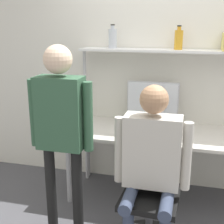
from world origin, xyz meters
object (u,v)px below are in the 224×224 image
object	(u,v)px
cell_phone	(177,137)
office_chair	(150,214)
bottle_clear	(113,38)
bottle_amber	(179,39)
person_seated	(151,157)
laptop	(153,129)
person_standing	(61,120)
monitor	(152,102)

from	to	relation	value
cell_phone	office_chair	world-z (taller)	office_chair
office_chair	bottle_clear	world-z (taller)	bottle_clear
cell_phone	bottle_amber	xyz separation A→B (m)	(-0.05, 0.36, 0.91)
person_seated	bottle_amber	xyz separation A→B (m)	(0.11, 1.02, 0.85)
laptop	person_standing	world-z (taller)	person_standing
laptop	bottle_amber	xyz separation A→B (m)	(0.18, 0.35, 0.85)
bottle_amber	laptop	bearing A→B (deg)	-117.20
person_seated	bottle_amber	bearing A→B (deg)	83.85
cell_phone	person_standing	world-z (taller)	person_standing
laptop	bottle_clear	xyz separation A→B (m)	(-0.50, 0.35, 0.86)
monitor	laptop	distance (m)	0.41
monitor	bottle_clear	bearing A→B (deg)	-179.67
cell_phone	office_chair	xyz separation A→B (m)	(-0.16, -0.61, -0.48)
monitor	laptop	bearing A→B (deg)	-80.68
monitor	laptop	xyz separation A→B (m)	(0.06, -0.35, -0.19)
laptop	cell_phone	distance (m)	0.24
person_standing	bottle_amber	bearing A→B (deg)	50.71
cell_phone	person_standing	distance (m)	1.18
person_seated	person_standing	size ratio (longest dim) A/B	0.83
monitor	person_seated	world-z (taller)	person_seated
laptop	person_seated	size ratio (longest dim) A/B	0.21
monitor	office_chair	distance (m)	1.23
person_standing	bottle_clear	bearing A→B (deg)	80.79
bottle_clear	bottle_amber	world-z (taller)	bottle_clear
person_seated	bottle_clear	world-z (taller)	bottle_clear
person_standing	person_seated	bearing A→B (deg)	1.82
office_chair	monitor	bearing A→B (deg)	97.67
cell_phone	bottle_clear	size ratio (longest dim) A/B	0.61
monitor	office_chair	bearing A→B (deg)	-82.33
cell_phone	person_standing	xyz separation A→B (m)	(-0.91, -0.68, 0.31)
cell_phone	laptop	bearing A→B (deg)	177.95
cell_phone	office_chair	size ratio (longest dim) A/B	0.16
cell_phone	bottle_clear	bearing A→B (deg)	153.90
laptop	cell_phone	size ratio (longest dim) A/B	1.98
office_chair	bottle_clear	xyz separation A→B (m)	(-0.58, 0.98, 1.39)
person_seated	person_standing	xyz separation A→B (m)	(-0.74, -0.02, 0.25)
office_chair	bottle_amber	world-z (taller)	bottle_amber
laptop	monitor	bearing A→B (deg)	99.32
cell_phone	office_chair	bearing A→B (deg)	-104.59
laptop	office_chair	world-z (taller)	laptop
person_seated	bottle_clear	distance (m)	1.45
office_chair	person_seated	bearing A→B (deg)	-92.76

